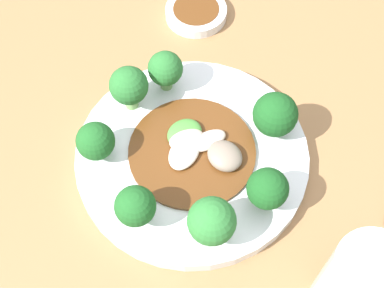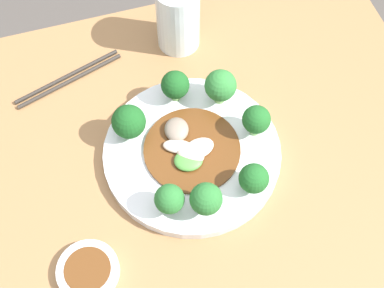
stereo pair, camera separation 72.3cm
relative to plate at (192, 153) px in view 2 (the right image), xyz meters
The scene contains 13 objects.
table 0.38m from the plate, 36.20° to the left, with size 0.96×0.75×0.74m.
plate is the anchor object (origin of this frame).
broccoli_north 0.11m from the plate, 84.37° to the left, with size 0.05×0.05×0.07m.
broccoli_southwest 0.12m from the plate, 132.10° to the right, with size 0.05×0.05×0.07m.
broccoli_west 0.12m from the plate, behind, with size 0.05×0.05×0.06m.
broccoli_northwest 0.12m from the plate, 128.00° to the left, with size 0.05×0.05×0.05m.
broccoli_northeast 0.11m from the plate, 55.24° to the left, with size 0.04×0.04×0.06m.
broccoli_south 0.11m from the plate, 91.80° to the right, with size 0.05×0.05×0.06m.
broccoli_southeast 0.11m from the plate, 34.93° to the right, with size 0.05×0.05×0.06m.
stirfry_center 0.02m from the plate, 30.80° to the right, with size 0.15×0.15×0.02m.
drinking_glass 0.25m from the plate, 100.97° to the right, with size 0.08×0.08×0.13m.
chopsticks 0.26m from the plate, 51.87° to the right, with size 0.20×0.08×0.01m.
sauce_dish 0.24m from the plate, 35.44° to the left, with size 0.09×0.09×0.02m.
Camera 2 is at (0.07, 0.36, 1.50)m, focal length 50.00 mm.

